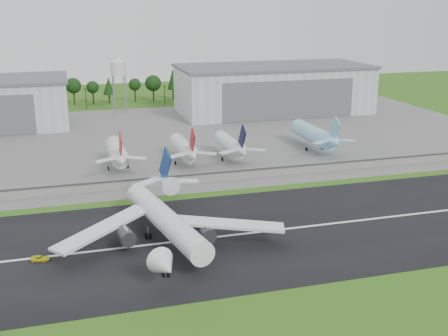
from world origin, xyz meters
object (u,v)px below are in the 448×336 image
object	(u,v)px
main_airliner	(166,226)
parked_jet_navy	(232,146)
ground_vehicle	(40,258)
parked_jet_skyblue	(317,135)
parked_jet_red_a	(118,153)
parked_jet_red_b	(185,149)

from	to	relation	value
main_airliner	parked_jet_navy	bearing A→B (deg)	-129.86
main_airliner	ground_vehicle	xyz separation A→B (m)	(-29.77, -1.42, -4.19)
ground_vehicle	parked_jet_skyblue	xyz separation A→B (m)	(103.88, 73.46, 5.84)
parked_jet_red_a	parked_jet_navy	xyz separation A→B (m)	(42.25, -0.03, -0.22)
parked_jet_navy	ground_vehicle	bearing A→B (deg)	-134.51
parked_jet_red_a	parked_jet_skyblue	bearing A→B (deg)	3.65
ground_vehicle	main_airliner	bearing A→B (deg)	-73.42
main_airliner	ground_vehicle	distance (m)	30.09
main_airliner	parked_jet_red_b	bearing A→B (deg)	-116.91
parked_jet_red_b	parked_jet_red_a	bearing A→B (deg)	179.94
parked_jet_skyblue	ground_vehicle	bearing A→B (deg)	-144.73
parked_jet_red_b	parked_jet_skyblue	xyz separation A→B (m)	(54.57, 5.06, 0.39)
ground_vehicle	parked_jet_navy	xyz separation A→B (m)	(67.24, 68.40, 5.42)
parked_jet_skyblue	parked_jet_red_b	bearing A→B (deg)	-174.70
parked_jet_navy	parked_jet_skyblue	world-z (taller)	parked_jet_skyblue
parked_jet_skyblue	parked_jet_navy	bearing A→B (deg)	-172.14
main_airliner	parked_jet_red_b	distance (m)	69.79
main_airliner	parked_jet_red_a	size ratio (longest dim) A/B	1.89
parked_jet_red_a	parked_jet_navy	distance (m)	42.25
ground_vehicle	parked_jet_navy	world-z (taller)	parked_jet_navy
main_airliner	parked_jet_red_b	xyz separation A→B (m)	(19.55, 66.99, 1.26)
main_airliner	parked_jet_red_a	xyz separation A→B (m)	(-4.78, 67.01, 1.45)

